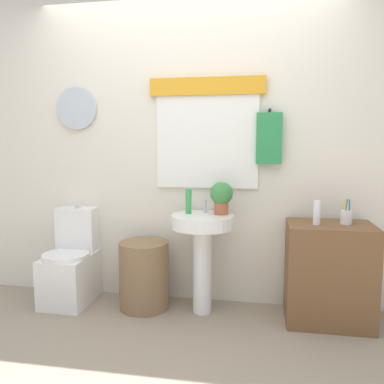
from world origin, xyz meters
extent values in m
plane|color=gray|center=(0.00, 0.00, 0.00)|extent=(8.00, 8.00, 0.00)
cube|color=silver|center=(0.00, 1.15, 1.30)|extent=(4.40, 0.10, 2.60)
cube|color=white|center=(0.15, 1.08, 1.35)|extent=(0.84, 0.03, 0.76)
cube|color=gold|center=(0.15, 1.07, 1.79)|extent=(0.94, 0.04, 0.14)
cylinder|color=silver|center=(-0.97, 1.08, 1.63)|extent=(0.36, 0.03, 0.36)
cylinder|color=black|center=(0.65, 1.07, 1.60)|extent=(0.02, 0.06, 0.02)
cube|color=#2D894C|center=(0.65, 1.05, 1.38)|extent=(0.20, 0.05, 0.40)
cube|color=white|center=(-0.97, 0.85, 0.20)|extent=(0.36, 0.50, 0.41)
cylinder|color=white|center=(-0.97, 0.79, 0.42)|extent=(0.38, 0.38, 0.03)
cube|color=white|center=(-0.97, 1.02, 0.60)|extent=(0.34, 0.18, 0.38)
cylinder|color=silver|center=(-0.97, 1.02, 0.79)|extent=(0.04, 0.04, 0.02)
cylinder|color=#846647|center=(-0.33, 0.85, 0.27)|extent=(0.40, 0.40, 0.55)
cylinder|color=white|center=(0.15, 0.85, 0.34)|extent=(0.15, 0.15, 0.69)
cylinder|color=white|center=(0.15, 0.85, 0.74)|extent=(0.49, 0.49, 0.10)
cylinder|color=silver|center=(0.15, 0.97, 0.84)|extent=(0.03, 0.03, 0.10)
cube|color=brown|center=(1.11, 0.85, 0.37)|extent=(0.62, 0.44, 0.75)
cylinder|color=green|center=(0.03, 0.90, 0.89)|extent=(0.05, 0.05, 0.20)
cylinder|color=#AD5B38|center=(0.29, 0.91, 0.83)|extent=(0.11, 0.11, 0.09)
sphere|color=#3D8442|center=(0.29, 0.91, 0.95)|extent=(0.18, 0.18, 0.18)
cylinder|color=white|center=(1.00, 0.81, 0.84)|extent=(0.05, 0.05, 0.18)
cylinder|color=silver|center=(1.22, 0.87, 0.80)|extent=(0.08, 0.08, 0.10)
cylinder|color=blue|center=(1.23, 0.86, 0.84)|extent=(0.02, 0.04, 0.18)
cylinder|color=green|center=(1.21, 0.89, 0.84)|extent=(0.03, 0.01, 0.18)
cylinder|color=yellow|center=(1.20, 0.86, 0.84)|extent=(0.03, 0.03, 0.18)
camera|label=1|loc=(0.59, -2.08, 1.34)|focal=36.27mm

